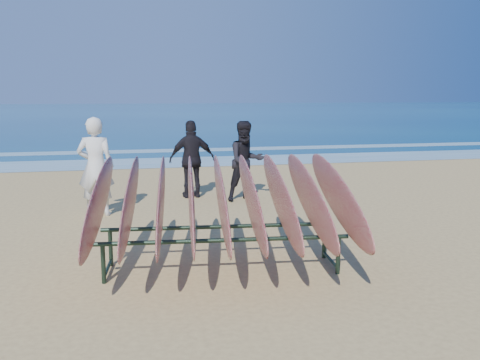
{
  "coord_description": "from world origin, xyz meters",
  "views": [
    {
      "loc": [
        -1.61,
        -6.96,
        2.32
      ],
      "look_at": [
        0.0,
        0.8,
        0.95
      ],
      "focal_mm": 38.0,
      "sensor_mm": 36.0,
      "label": 1
    }
  ],
  "objects": [
    {
      "name": "person_dark_b",
      "position": [
        -0.39,
        4.17,
        0.86
      ],
      "size": [
        1.02,
        0.47,
        1.72
      ],
      "primitive_type": "imported",
      "rotation": [
        0.0,
        0.0,
        3.19
      ],
      "color": "black",
      "rests_on": "ground"
    },
    {
      "name": "surfboard_rack",
      "position": [
        -0.54,
        -0.61,
        0.95
      ],
      "size": [
        3.43,
        3.19,
        1.58
      ],
      "rotation": [
        0.0,
        0.0,
        -0.09
      ],
      "color": "#1C2C21",
      "rests_on": "ground"
    },
    {
      "name": "person_white",
      "position": [
        -2.35,
        2.86,
        0.94
      ],
      "size": [
        0.75,
        0.55,
        1.88
      ],
      "primitive_type": "imported",
      "rotation": [
        0.0,
        0.0,
        2.98
      ],
      "color": "silver",
      "rests_on": "ground"
    },
    {
      "name": "ground",
      "position": [
        0.0,
        0.0,
        0.0
      ],
      "size": [
        120.0,
        120.0,
        0.0
      ],
      "primitive_type": "plane",
      "color": "tan",
      "rests_on": "ground"
    },
    {
      "name": "foam_near",
      "position": [
        0.0,
        10.0,
        0.01
      ],
      "size": [
        160.0,
        160.0,
        0.0
      ],
      "primitive_type": "plane",
      "color": "white",
      "rests_on": "ground"
    },
    {
      "name": "person_dark_a",
      "position": [
        0.71,
        3.6,
        0.86
      ],
      "size": [
        0.96,
        0.82,
        1.72
      ],
      "primitive_type": "imported",
      "rotation": [
        0.0,
        0.0,
        0.22
      ],
      "color": "black",
      "rests_on": "ground"
    },
    {
      "name": "ocean",
      "position": [
        0.0,
        55.0,
        0.01
      ],
      "size": [
        160.0,
        160.0,
        0.0
      ],
      "primitive_type": "plane",
      "color": "navy",
      "rests_on": "ground"
    },
    {
      "name": "foam_far",
      "position": [
        0.0,
        13.5,
        0.01
      ],
      "size": [
        160.0,
        160.0,
        0.0
      ],
      "primitive_type": "plane",
      "color": "white",
      "rests_on": "ground"
    }
  ]
}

